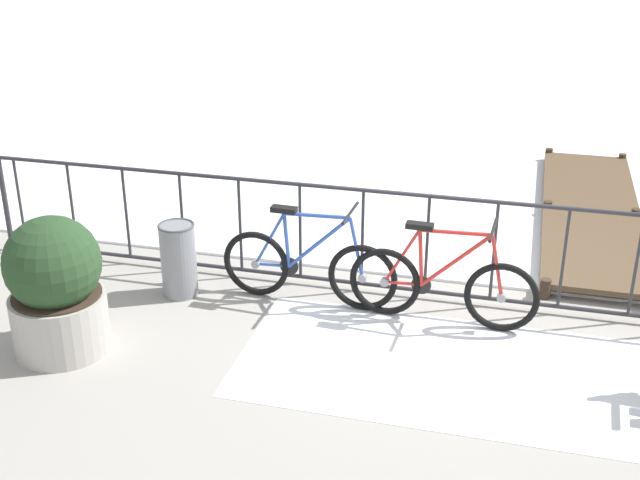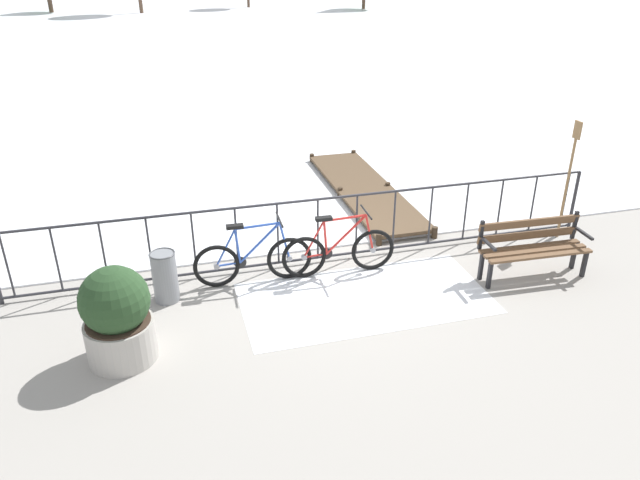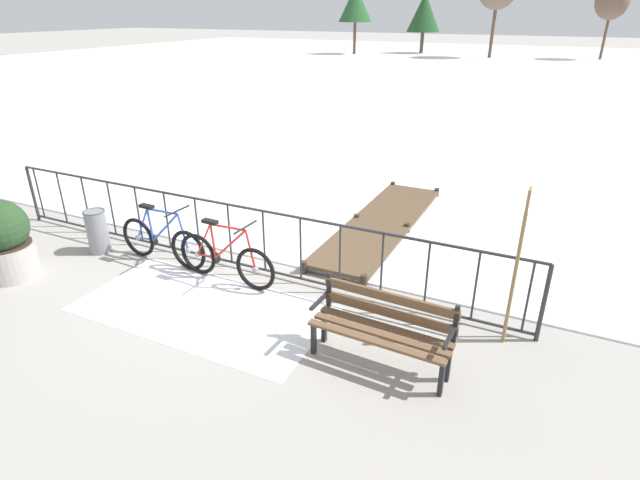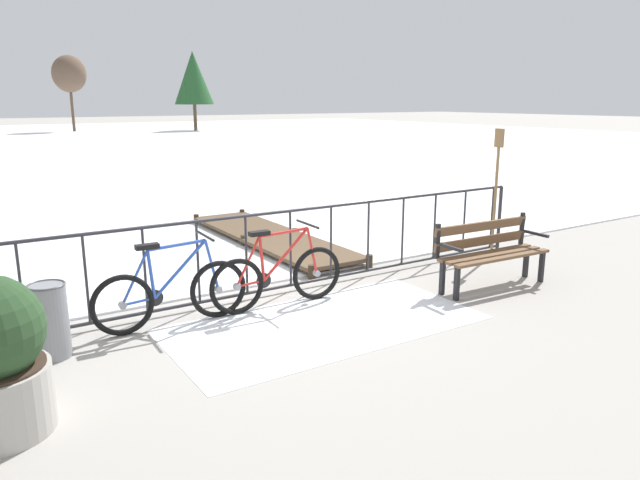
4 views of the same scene
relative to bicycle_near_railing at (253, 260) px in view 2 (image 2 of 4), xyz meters
The scene contains 11 objects.
ground_plane 1.18m from the bicycle_near_railing, 18.26° to the left, with size 160.00×160.00×0.00m, color #9E9991.
frozen_pond 28.77m from the bicycle_near_railing, 87.89° to the left, with size 80.00×56.00×0.03m, color white.
snow_patch 1.69m from the bicycle_near_railing, 30.98° to the right, with size 3.43×1.73×0.01m, color white.
railing_fence 1.13m from the bicycle_near_railing, 18.26° to the left, with size 9.06×0.06×1.07m.
bicycle_near_railing is the anchor object (origin of this frame).
bicycle_second 1.26m from the bicycle_near_railing, ahead, with size 1.71×0.52×0.97m.
park_bench 4.07m from the bicycle_near_railing, 12.24° to the right, with size 1.62×0.55×0.89m.
planter_with_shrub 2.26m from the bicycle_near_railing, 143.07° to the right, with size 0.80×0.80×1.21m.
trash_bin 1.25m from the bicycle_near_railing, behind, with size 0.35×0.35×0.73m.
oar_upright 5.25m from the bicycle_near_railing, ahead, with size 0.04×0.16×1.98m.
wooden_dock 3.88m from the bicycle_near_railing, 46.36° to the left, with size 1.10×4.41×0.20m.
Camera 2 is at (-2.16, -7.91, 4.43)m, focal length 33.67 mm.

